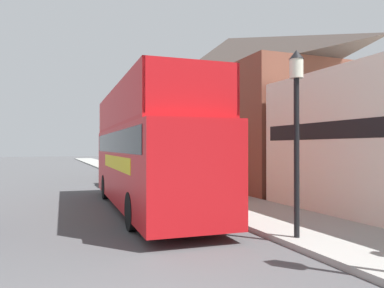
{
  "coord_description": "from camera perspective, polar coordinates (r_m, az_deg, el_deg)",
  "views": [
    {
      "loc": [
        -0.24,
        -3.38,
        2.27
      ],
      "look_at": [
        4.23,
        8.06,
        2.38
      ],
      "focal_mm": 35.0,
      "sensor_mm": 36.0,
      "label": 1
    }
  ],
  "objects": [
    {
      "name": "ground_plane",
      "position": [
        24.48,
        -20.78,
        -5.78
      ],
      "size": [
        144.0,
        144.0,
        0.0
      ],
      "primitive_type": "plane",
      "color": "#4C4C4F"
    },
    {
      "name": "sidewalk",
      "position": [
        22.5,
        -4.02,
        -6.1
      ],
      "size": [
        3.14,
        108.0,
        0.14
      ],
      "color": "#999993",
      "rests_on": "ground_plane"
    },
    {
      "name": "brick_terrace_rear",
      "position": [
        24.94,
        5.57,
        5.21
      ],
      "size": [
        6.0,
        17.83,
        9.49
      ],
      "color": "brown",
      "rests_on": "ground_plane"
    },
    {
      "name": "tour_bus",
      "position": [
        13.79,
        -7.02,
        -1.95
      ],
      "size": [
        2.83,
        11.09,
        4.34
      ],
      "rotation": [
        0.0,
        0.0,
        -0.04
      ],
      "color": "red",
      "rests_on": "ground_plane"
    },
    {
      "name": "parked_car_ahead_of_bus",
      "position": [
        22.02,
        -10.85,
        -4.63
      ],
      "size": [
        1.77,
        4.5,
        1.43
      ],
      "rotation": [
        0.0,
        0.0,
        0.0
      ],
      "color": "silver",
      "rests_on": "ground_plane"
    },
    {
      "name": "lamp_post_nearest",
      "position": [
        9.23,
        15.64,
        5.43
      ],
      "size": [
        0.35,
        0.35,
        4.44
      ],
      "color": "black",
      "rests_on": "sidewalk"
    },
    {
      "name": "lamp_post_second",
      "position": [
        18.25,
        -3.24,
        2.83
      ],
      "size": [
        0.35,
        0.35,
        4.61
      ],
      "color": "black",
      "rests_on": "sidewalk"
    },
    {
      "name": "lamp_post_third",
      "position": [
        27.87,
        -9.84,
        1.38
      ],
      "size": [
        0.35,
        0.35,
        4.37
      ],
      "color": "black",
      "rests_on": "sidewalk"
    }
  ]
}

